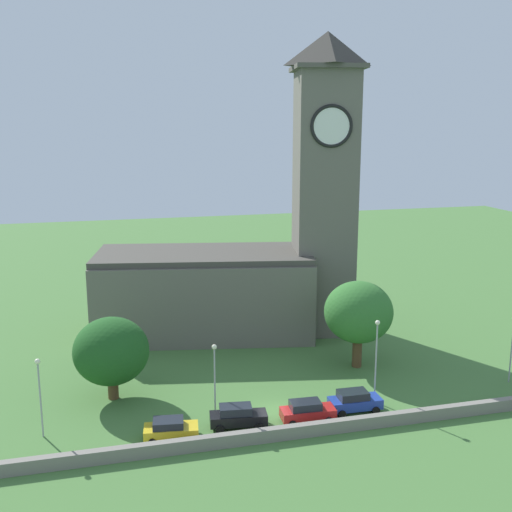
{
  "coord_description": "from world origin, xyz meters",
  "views": [
    {
      "loc": [
        -14.06,
        -48.19,
        24.98
      ],
      "look_at": [
        0.54,
        8.38,
        12.26
      ],
      "focal_mm": 43.34,
      "sensor_mm": 36.0,
      "label": 1
    }
  ],
  "objects_px": {
    "car_black": "(238,416)",
    "church": "(246,255)",
    "car_blue": "(354,401)",
    "car_red": "(307,411)",
    "car_yellow": "(170,429)",
    "tree_churchyard": "(111,351)",
    "streetlamp_west_mid": "(215,368)",
    "streetlamp_west_end": "(39,385)",
    "tree_by_tower": "(358,312)",
    "streetlamp_central": "(376,349)"
  },
  "relations": [
    {
      "from": "church",
      "to": "streetlamp_west_mid",
      "type": "distance_m",
      "value": 22.93
    },
    {
      "from": "tree_churchyard",
      "to": "church",
      "type": "bearing_deg",
      "value": 42.92
    },
    {
      "from": "car_blue",
      "to": "car_red",
      "type": "bearing_deg",
      "value": -171.0
    },
    {
      "from": "church",
      "to": "car_yellow",
      "type": "bearing_deg",
      "value": -116.77
    },
    {
      "from": "car_black",
      "to": "streetlamp_west_end",
      "type": "height_order",
      "value": "streetlamp_west_end"
    },
    {
      "from": "car_blue",
      "to": "car_yellow",
      "type": "bearing_deg",
      "value": -177.16
    },
    {
      "from": "car_yellow",
      "to": "streetlamp_west_mid",
      "type": "distance_m",
      "value": 6.31
    },
    {
      "from": "tree_by_tower",
      "to": "streetlamp_west_end",
      "type": "bearing_deg",
      "value": -166.63
    },
    {
      "from": "car_yellow",
      "to": "streetlamp_west_mid",
      "type": "height_order",
      "value": "streetlamp_west_mid"
    },
    {
      "from": "car_blue",
      "to": "tree_by_tower",
      "type": "bearing_deg",
      "value": 65.32
    },
    {
      "from": "church",
      "to": "tree_by_tower",
      "type": "height_order",
      "value": "church"
    },
    {
      "from": "car_red",
      "to": "tree_churchyard",
      "type": "bearing_deg",
      "value": 151.14
    },
    {
      "from": "car_yellow",
      "to": "car_black",
      "type": "distance_m",
      "value": 5.7
    },
    {
      "from": "streetlamp_west_end",
      "to": "car_black",
      "type": "bearing_deg",
      "value": -8.78
    },
    {
      "from": "streetlamp_west_mid",
      "to": "car_yellow",
      "type": "bearing_deg",
      "value": -144.29
    },
    {
      "from": "car_black",
      "to": "tree_by_tower",
      "type": "height_order",
      "value": "tree_by_tower"
    },
    {
      "from": "car_black",
      "to": "car_red",
      "type": "xyz_separation_m",
      "value": [
        5.95,
        -0.46,
        -0.05
      ]
    },
    {
      "from": "streetlamp_west_end",
      "to": "streetlamp_west_mid",
      "type": "bearing_deg",
      "value": 0.37
    },
    {
      "from": "church",
      "to": "tree_by_tower",
      "type": "distance_m",
      "value": 16.56
    },
    {
      "from": "streetlamp_west_end",
      "to": "car_red",
      "type": "bearing_deg",
      "value": -7.6
    },
    {
      "from": "car_black",
      "to": "streetlamp_west_mid",
      "type": "bearing_deg",
      "value": 119.77
    },
    {
      "from": "car_yellow",
      "to": "car_blue",
      "type": "bearing_deg",
      "value": 2.84
    },
    {
      "from": "car_red",
      "to": "car_black",
      "type": "bearing_deg",
      "value": 175.53
    },
    {
      "from": "car_black",
      "to": "tree_by_tower",
      "type": "bearing_deg",
      "value": 32.97
    },
    {
      "from": "streetlamp_west_end",
      "to": "tree_by_tower",
      "type": "height_order",
      "value": "tree_by_tower"
    },
    {
      "from": "car_yellow",
      "to": "car_black",
      "type": "height_order",
      "value": "car_black"
    },
    {
      "from": "car_blue",
      "to": "tree_by_tower",
      "type": "distance_m",
      "value": 11.47
    },
    {
      "from": "streetlamp_west_end",
      "to": "tree_by_tower",
      "type": "xyz_separation_m",
      "value": [
        30.57,
        7.27,
        1.4
      ]
    },
    {
      "from": "streetlamp_west_mid",
      "to": "car_black",
      "type": "bearing_deg",
      "value": -60.23
    },
    {
      "from": "car_blue",
      "to": "tree_churchyard",
      "type": "xyz_separation_m",
      "value": [
        -20.49,
        8.0,
        3.63
      ]
    },
    {
      "from": "church",
      "to": "tree_churchyard",
      "type": "relative_size",
      "value": 4.52
    },
    {
      "from": "car_blue",
      "to": "tree_churchyard",
      "type": "relative_size",
      "value": 0.6
    },
    {
      "from": "streetlamp_west_mid",
      "to": "tree_churchyard",
      "type": "xyz_separation_m",
      "value": [
        -8.45,
        5.76,
        0.19
      ]
    },
    {
      "from": "streetlamp_central",
      "to": "tree_by_tower",
      "type": "relative_size",
      "value": 0.86
    },
    {
      "from": "church",
      "to": "streetlamp_west_end",
      "type": "bearing_deg",
      "value": -136.39
    },
    {
      "from": "car_black",
      "to": "church",
      "type": "bearing_deg",
      "value": 74.67
    },
    {
      "from": "streetlamp_west_mid",
      "to": "streetlamp_central",
      "type": "distance_m",
      "value": 14.6
    },
    {
      "from": "car_black",
      "to": "tree_churchyard",
      "type": "distance_m",
      "value": 13.39
    },
    {
      "from": "car_black",
      "to": "streetlamp_central",
      "type": "bearing_deg",
      "value": 6.64
    },
    {
      "from": "car_red",
      "to": "tree_churchyard",
      "type": "xyz_separation_m",
      "value": [
        -15.84,
        8.73,
        3.66
      ]
    },
    {
      "from": "church",
      "to": "streetlamp_central",
      "type": "relative_size",
      "value": 4.47
    },
    {
      "from": "car_black",
      "to": "streetlamp_central",
      "type": "height_order",
      "value": "streetlamp_central"
    },
    {
      "from": "car_yellow",
      "to": "tree_churchyard",
      "type": "bearing_deg",
      "value": 115.6
    },
    {
      "from": "church",
      "to": "streetlamp_west_mid",
      "type": "bearing_deg",
      "value": -110.59
    },
    {
      "from": "streetlamp_west_end",
      "to": "tree_by_tower",
      "type": "relative_size",
      "value": 0.73
    },
    {
      "from": "car_black",
      "to": "streetlamp_west_mid",
      "type": "distance_m",
      "value": 4.49
    },
    {
      "from": "car_yellow",
      "to": "car_black",
      "type": "relative_size",
      "value": 0.92
    },
    {
      "from": "church",
      "to": "car_blue",
      "type": "bearing_deg",
      "value": -79.78
    },
    {
      "from": "tree_churchyard",
      "to": "streetlamp_central",
      "type": "bearing_deg",
      "value": -16.33
    },
    {
      "from": "car_yellow",
      "to": "car_black",
      "type": "xyz_separation_m",
      "value": [
        5.67,
        0.54,
        0.13
      ]
    }
  ]
}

